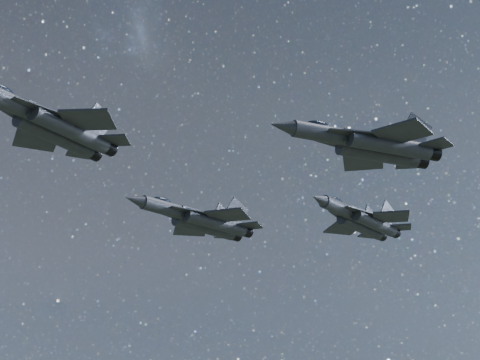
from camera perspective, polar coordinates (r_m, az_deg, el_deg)
jet_lead at (r=69.39m, az=-14.44°, el=4.22°), size 18.35×12.44×4.61m
jet_left at (r=85.58m, az=-3.08°, el=-3.10°), size 17.86×12.68×4.54m
jet_right at (r=60.31m, az=10.12°, el=2.73°), size 15.44×10.38×3.90m
jet_slot at (r=86.42m, az=9.40°, el=-3.07°), size 16.75×11.58×4.20m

